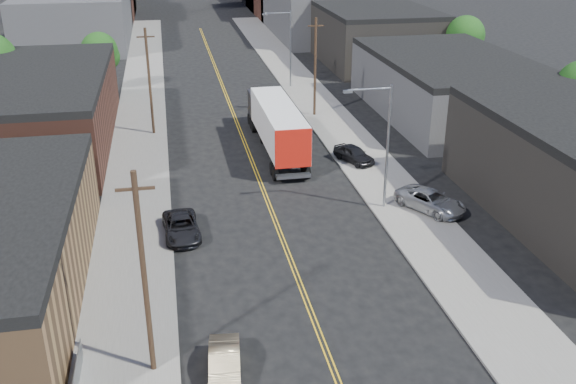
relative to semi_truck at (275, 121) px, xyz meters
name	(u,v)px	position (x,y,z in m)	size (l,w,h in m)	color
ground	(224,91)	(-2.52, 20.99, -2.50)	(260.00, 260.00, 0.00)	black
centerline	(239,129)	(-2.52, 5.99, -2.50)	(0.32, 120.00, 0.01)	gold
sidewalk_left	(140,134)	(-12.02, 5.99, -2.43)	(5.00, 140.00, 0.15)	slate
sidewalk_right	(334,123)	(6.98, 5.99, -2.43)	(5.00, 140.00, 0.15)	slate
warehouse_brown	(40,109)	(-20.52, 4.99, 0.80)	(12.00, 26.00, 6.60)	#44241B
industrial_right_b	(449,86)	(19.48, 6.99, 0.55)	(14.00, 24.00, 6.10)	#3A3A3D
industrial_right_c	(373,34)	(19.48, 32.99, 1.30)	(14.00, 22.00, 7.60)	black
skyline_left_a	(77,17)	(-22.52, 55.99, 1.50)	(16.00, 30.00, 8.00)	#3A3A3D
skyline_right_a	(320,10)	(17.48, 55.99, 1.50)	(16.00, 30.00, 8.00)	#3A3A3D
streetlight_near	(383,138)	(5.08, -14.01, 2.82)	(3.39, 0.25, 9.00)	gray
streetlight_far	(287,43)	(5.08, 20.99, 2.82)	(3.39, 0.25, 9.00)	gray
utility_pole_left_near	(144,275)	(-10.72, -29.01, 2.63)	(1.60, 0.26, 10.00)	black
utility_pole_left_far	(149,81)	(-10.72, 5.99, 2.63)	(1.60, 0.26, 10.00)	black
utility_pole_right	(315,67)	(5.68, 8.99, 2.63)	(1.60, 0.26, 10.00)	black
tree_left_far	(100,53)	(-16.46, 22.99, 2.06)	(4.35, 4.20, 6.97)	black
tree_right_far	(465,38)	(27.54, 20.99, 2.67)	(4.85, 4.76, 7.91)	black
semi_truck	(275,121)	(0.00, 0.00, 0.00)	(2.93, 16.76, 4.40)	silver
car_left_b	(225,365)	(-7.52, -30.08, -1.83)	(1.42, 4.08, 1.34)	#8E7D5D
car_left_c	(181,227)	(-8.92, -15.66, -1.83)	(2.23, 4.84, 1.35)	black
car_right_lot_a	(431,201)	(8.48, -15.22, -1.63)	(2.39, 5.18, 1.44)	#A3A5A8
car_right_lot_c	(354,154)	(5.85, -5.01, -1.66)	(1.65, 4.10, 1.40)	black
car_ahead_truck	(271,130)	(0.15, 2.99, -1.74)	(2.54, 5.50, 1.53)	black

